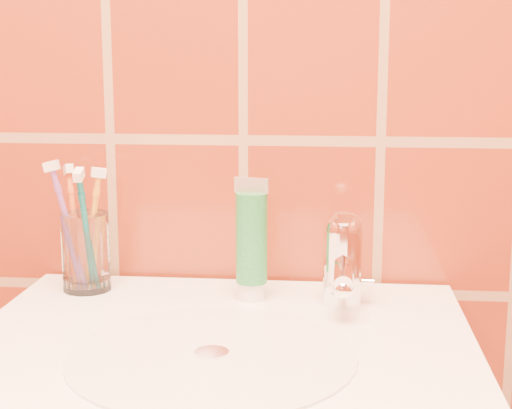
# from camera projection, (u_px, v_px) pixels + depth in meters

# --- Properties ---
(glass_tumbler) EXTENTS (0.08, 0.08, 0.10)m
(glass_tumbler) POSITION_uv_depth(u_px,v_px,m) (86.00, 252.00, 1.03)
(glass_tumbler) COLOR white
(glass_tumbler) RESTS_ON pedestal_sink
(toothpaste_tube) EXTENTS (0.04, 0.04, 0.16)m
(toothpaste_tube) POSITION_uv_depth(u_px,v_px,m) (252.00, 243.00, 0.98)
(toothpaste_tube) COLOR white
(toothpaste_tube) RESTS_ON pedestal_sink
(faucet) EXTENTS (0.05, 0.11, 0.12)m
(faucet) POSITION_uv_depth(u_px,v_px,m) (343.00, 256.00, 0.96)
(faucet) COLOR white
(faucet) RESTS_ON pedestal_sink
(toothbrush_0) EXTENTS (0.10, 0.12, 0.18)m
(toothbrush_0) POSITION_uv_depth(u_px,v_px,m) (75.00, 227.00, 1.04)
(toothbrush_0) COLOR #C65923
(toothbrush_0) RESTS_ON glass_tumbler
(toothbrush_1) EXTENTS (0.03, 0.13, 0.19)m
(toothbrush_1) POSITION_uv_depth(u_px,v_px,m) (87.00, 232.00, 0.99)
(toothbrush_1) COLOR #0C6469
(toothbrush_1) RESTS_ON glass_tumbler
(toothbrush_2) EXTENTS (0.07, 0.06, 0.17)m
(toothbrush_2) POSITION_uv_depth(u_px,v_px,m) (93.00, 229.00, 1.03)
(toothbrush_2) COLOR orange
(toothbrush_2) RESTS_ON glass_tumbler
(toothbrush_3) EXTENTS (0.07, 0.06, 0.18)m
(toothbrush_3) POSITION_uv_depth(u_px,v_px,m) (69.00, 227.00, 1.01)
(toothbrush_3) COLOR #7C4595
(toothbrush_3) RESTS_ON glass_tumbler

